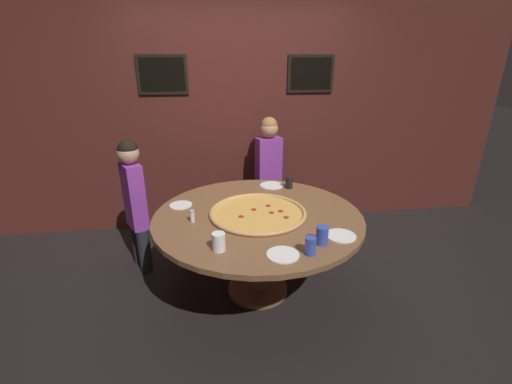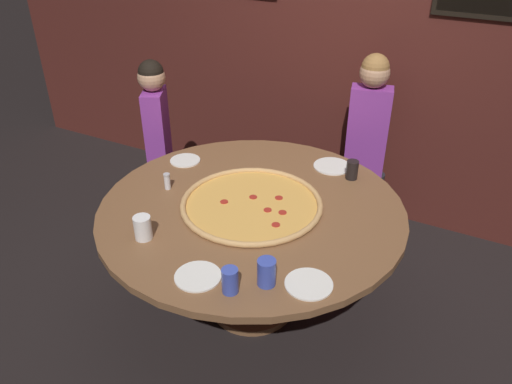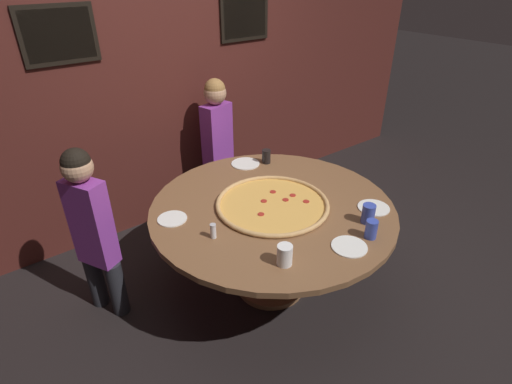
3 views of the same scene
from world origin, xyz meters
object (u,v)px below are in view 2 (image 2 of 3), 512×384
Objects in this scene: drink_cup_near_left at (230,281)px; white_plate_left_side at (198,276)px; drink_cup_far_left at (143,228)px; white_plate_right_side at (185,160)px; drink_cup_by_shaker at (352,170)px; diner_side_left at (158,135)px; diner_far_right at (367,136)px; dining_table at (252,224)px; giant_pizza at (252,204)px; condiment_shaker at (167,181)px; white_plate_beside_cup at (309,284)px; drink_cup_far_right at (267,272)px; white_plate_near_front at (332,166)px.

white_plate_left_side is at bearing 176.28° from drink_cup_near_left.
white_plate_right_side is (-0.29, 0.78, -0.06)m from drink_cup_far_left.
drink_cup_by_shaker is 1.45m from diner_side_left.
drink_cup_near_left is at bearing 73.99° from diner_far_right.
white_plate_right_side is at bearing 156.92° from dining_table.
diner_side_left is 1.49m from diner_far_right.
drink_cup_far_left is at bearing -69.43° from white_plate_right_side.
drink_cup_near_left is 1.26m from white_plate_right_side.
white_plate_left_side is (-0.32, -1.18, -0.05)m from drink_cup_by_shaker.
giant_pizza is 0.52m from condiment_shaker.
white_plate_right_side is 0.90× the size of white_plate_left_side.
drink_cup_near_left is at bearing -96.92° from drink_cup_by_shaker.
giant_pizza is 4.07× the size of white_plate_right_side.
drink_cup_far_left is at bearing -123.27° from dining_table.
giant_pizza reaches higher than white_plate_beside_cup.
diner_side_left is (-1.44, -0.00, -0.08)m from drink_cup_by_shaker.
white_plate_beside_cup is at bearing 83.88° from diner_far_right.
drink_cup_by_shaker is 1.01m from white_plate_beside_cup.
white_plate_beside_cup is (1.15, -0.71, 0.00)m from white_plate_right_side.
diner_side_left is at bearing 152.77° from dining_table.
dining_table is 14.61× the size of drink_cup_by_shaker.
diner_far_right is (-0.23, 1.60, 0.01)m from white_plate_beside_cup.
drink_cup_far_right reaches higher than drink_cup_by_shaker.
diner_side_left reaches higher than giant_pizza.
white_plate_left_side is at bearing -97.53° from white_plate_near_front.
white_plate_left_side is at bearing -16.86° from drink_cup_far_left.
diner_far_right reaches higher than giant_pizza.
diner_side_left is (-1.30, 1.19, -0.08)m from drink_cup_near_left.
condiment_shaker is (-0.52, -0.06, 0.04)m from giant_pizza.
white_plate_right_side and white_plate_beside_cup have the same top height.
white_plate_right_side is 0.82× the size of white_plate_near_front.
drink_cup_far_left is 0.48m from condiment_shaker.
drink_cup_by_shaker is 0.49× the size of white_plate_near_front.
white_plate_beside_cup is 1.87m from diner_side_left.
drink_cup_by_shaker is 0.18m from white_plate_near_front.
diner_side_left is at bearing 147.97° from white_plate_beside_cup.
white_plate_left_side is 0.16× the size of diner_far_right.
drink_cup_far_left reaches higher than white_plate_beside_cup.
giant_pizza is 1.19m from diner_far_right.
white_plate_near_front is (0.57, 1.14, -0.06)m from drink_cup_far_left.
diner_side_left is (-1.06, 0.55, -0.04)m from giant_pizza.
white_plate_near_front is 0.18× the size of diner_side_left.
drink_cup_far_left is at bearing 54.99° from diner_far_right.
diner_far_right is at bearing -93.01° from diner_side_left.
diner_far_right is (1.35, 0.61, 0.04)m from diner_side_left.
dining_table is at bearing 95.98° from white_plate_left_side.
white_plate_near_front reaches higher than dining_table.
white_plate_right_side is at bearing 110.57° from drink_cup_far_left.
drink_cup_far_right is (0.12, 0.12, 0.00)m from drink_cup_near_left.
condiment_shaker is (-0.52, -0.06, 0.17)m from dining_table.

